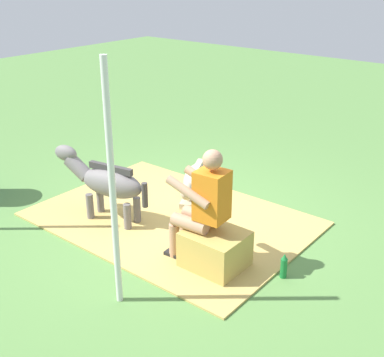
{
  "coord_description": "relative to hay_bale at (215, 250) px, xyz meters",
  "views": [
    {
      "loc": [
        -3.56,
        4.21,
        2.92
      ],
      "look_at": [
        -0.1,
        -0.09,
        0.55
      ],
      "focal_mm": 47.08,
      "sensor_mm": 36.0,
      "label": 1
    }
  ],
  "objects": [
    {
      "name": "pony_standing",
      "position": [
        1.65,
        -0.02,
        0.31
      ],
      "size": [
        1.34,
        0.46,
        0.87
      ],
      "color": "slate",
      "rests_on": "ground"
    },
    {
      "name": "person_seated",
      "position": [
        0.16,
        0.01,
        0.49
      ],
      "size": [
        0.68,
        0.45,
        1.29
      ],
      "color": "tan",
      "rests_on": "ground"
    },
    {
      "name": "soda_bottle",
      "position": [
        -0.65,
        -0.28,
        -0.07
      ],
      "size": [
        0.07,
        0.07,
        0.27
      ],
      "color": "#197233",
      "rests_on": "ground"
    },
    {
      "name": "hay_bale",
      "position": [
        0.0,
        0.0,
        0.0
      ],
      "size": [
        0.6,
        0.53,
        0.41
      ],
      "primitive_type": "cube",
      "color": "tan",
      "rests_on": "ground"
    },
    {
      "name": "tent_pole_left",
      "position": [
        0.36,
        1.01,
        0.94
      ],
      "size": [
        0.06,
        0.06,
        2.28
      ],
      "primitive_type": "cylinder",
      "color": "silver",
      "rests_on": "ground"
    },
    {
      "name": "ground_plane",
      "position": [
        0.94,
        -0.59,
        -0.2
      ],
      "size": [
        24.0,
        24.0,
        0.0
      ],
      "primitive_type": "plane",
      "color": "#568442"
    },
    {
      "name": "hay_patch",
      "position": [
        1.04,
        -0.51,
        -0.19
      ],
      "size": [
        3.24,
        2.31,
        0.02
      ],
      "primitive_type": "cube",
      "color": "tan",
      "rests_on": "ground"
    },
    {
      "name": "pony_lying",
      "position": [
        1.27,
        -1.32,
        -0.01
      ],
      "size": [
        0.85,
        1.31,
        0.42
      ],
      "color": "tan",
      "rests_on": "ground"
    }
  ]
}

